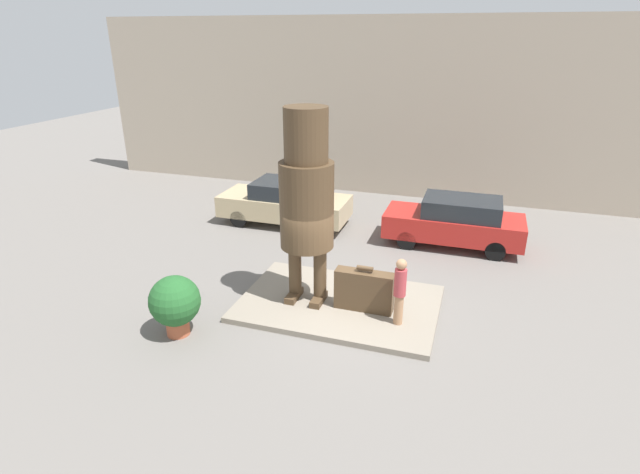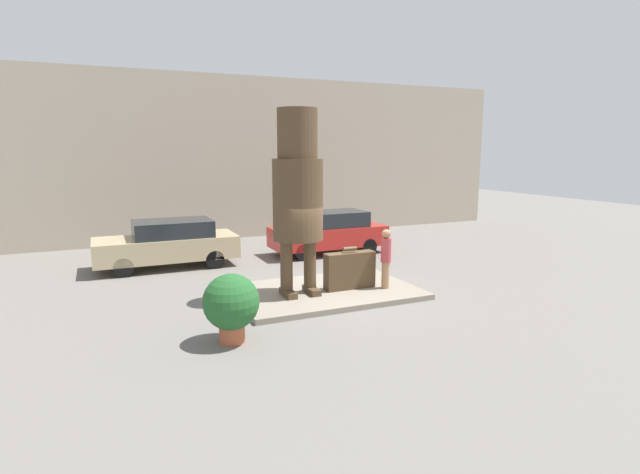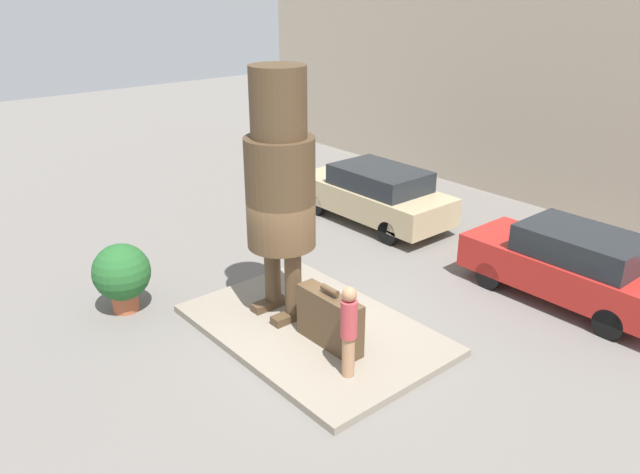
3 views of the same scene
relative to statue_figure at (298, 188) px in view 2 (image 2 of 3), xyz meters
The scene contains 9 objects.
ground_plane 3.09m from the statue_figure, ahead, with size 60.00×60.00×0.00m, color slate.
pedestal 3.02m from the statue_figure, ahead, with size 4.97×3.32×0.14m.
building_backdrop 10.25m from the statue_figure, 85.43° to the left, with size 28.00×0.60×7.16m.
statue_figure is the anchor object (origin of this frame).
giant_suitcase 2.76m from the statue_figure, ahead, with size 1.44×0.38×1.18m.
tourist 3.13m from the statue_figure, 10.93° to the right, with size 0.28×0.28×1.66m.
parked_car_tan 6.25m from the statue_figure, 117.04° to the left, with size 4.64×1.88×1.60m.
parked_car_red 6.40m from the statue_figure, 56.97° to the left, with size 4.39×1.73×1.63m.
planter_pot 3.94m from the statue_figure, 136.35° to the right, with size 1.17×1.17×1.46m.
Camera 2 is at (-5.55, -12.12, 3.96)m, focal length 28.00 mm.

